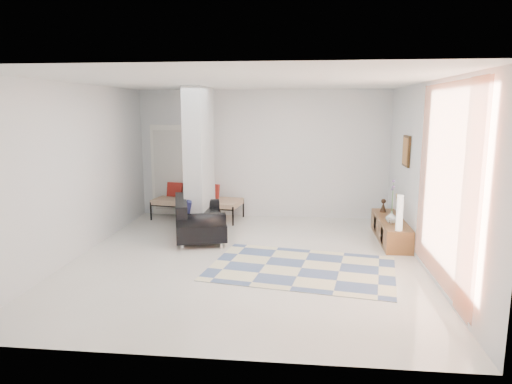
# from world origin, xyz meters

# --- Properties ---
(floor) EXTENTS (6.00, 6.00, 0.00)m
(floor) POSITION_xyz_m (0.00, 0.00, 0.00)
(floor) COLOR beige
(floor) RESTS_ON ground
(ceiling) EXTENTS (6.00, 6.00, 0.00)m
(ceiling) POSITION_xyz_m (0.00, 0.00, 2.80)
(ceiling) COLOR white
(ceiling) RESTS_ON wall_back
(wall_back) EXTENTS (6.00, 0.00, 6.00)m
(wall_back) POSITION_xyz_m (0.00, 3.00, 1.40)
(wall_back) COLOR silver
(wall_back) RESTS_ON ground
(wall_front) EXTENTS (6.00, 0.00, 6.00)m
(wall_front) POSITION_xyz_m (0.00, -3.00, 1.40)
(wall_front) COLOR silver
(wall_front) RESTS_ON ground
(wall_left) EXTENTS (0.00, 6.00, 6.00)m
(wall_left) POSITION_xyz_m (-2.75, 0.00, 1.40)
(wall_left) COLOR silver
(wall_left) RESTS_ON ground
(wall_right) EXTENTS (0.00, 6.00, 6.00)m
(wall_right) POSITION_xyz_m (2.75, 0.00, 1.40)
(wall_right) COLOR silver
(wall_right) RESTS_ON ground
(partition_column) EXTENTS (0.35, 1.20, 2.80)m
(partition_column) POSITION_xyz_m (-1.10, 1.60, 1.40)
(partition_column) COLOR #B2B8B9
(partition_column) RESTS_ON floor
(hallway_door) EXTENTS (0.85, 0.06, 2.04)m
(hallway_door) POSITION_xyz_m (-2.10, 2.96, 1.02)
(hallway_door) COLOR white
(hallway_door) RESTS_ON floor
(curtain) EXTENTS (0.00, 2.55, 2.55)m
(curtain) POSITION_xyz_m (2.67, -1.15, 1.45)
(curtain) COLOR #FF7843
(curtain) RESTS_ON wall_right
(wall_art) EXTENTS (0.04, 0.45, 0.55)m
(wall_art) POSITION_xyz_m (2.72, 1.34, 1.65)
(wall_art) COLOR #35210E
(wall_art) RESTS_ON wall_right
(media_console) EXTENTS (0.45, 1.82, 0.80)m
(media_console) POSITION_xyz_m (2.52, 1.34, 0.20)
(media_console) COLOR brown
(media_console) RESTS_ON floor
(loveseat) EXTENTS (1.24, 1.67, 0.76)m
(loveseat) POSITION_xyz_m (-1.06, 1.07, 0.36)
(loveseat) COLOR silver
(loveseat) RESTS_ON floor
(daybed) EXTENTS (2.00, 1.08, 0.77)m
(daybed) POSITION_xyz_m (-1.42, 2.63, 0.41)
(daybed) COLOR black
(daybed) RESTS_ON floor
(area_rug) EXTENTS (3.01, 2.26, 0.01)m
(area_rug) POSITION_xyz_m (0.90, -0.36, 0.01)
(area_rug) COLOR beige
(area_rug) RESTS_ON floor
(cylinder_lamp) EXTENTS (0.11, 0.11, 0.60)m
(cylinder_lamp) POSITION_xyz_m (2.50, 0.55, 0.70)
(cylinder_lamp) COLOR white
(cylinder_lamp) RESTS_ON media_console
(bronze_figurine) EXTENTS (0.13, 0.13, 0.26)m
(bronze_figurine) POSITION_xyz_m (2.47, 1.93, 0.53)
(bronze_figurine) COLOR black
(bronze_figurine) RESTS_ON media_console
(vase) EXTENTS (0.21, 0.21, 0.21)m
(vase) POSITION_xyz_m (2.47, 1.06, 0.50)
(vase) COLOR silver
(vase) RESTS_ON media_console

